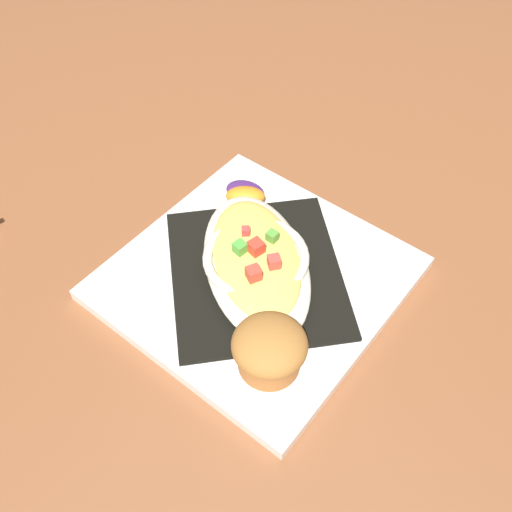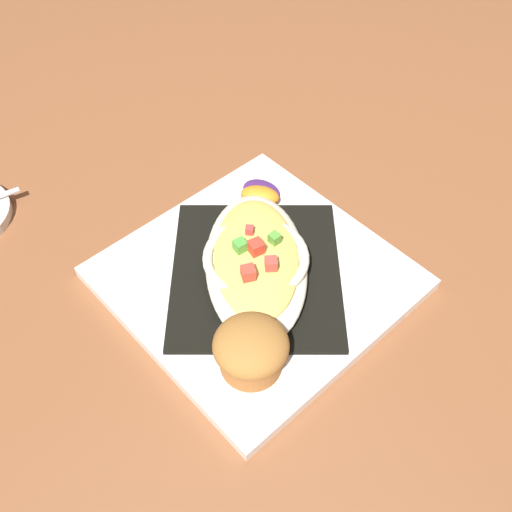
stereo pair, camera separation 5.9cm
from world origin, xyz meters
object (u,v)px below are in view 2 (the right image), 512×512
muffin (251,349)px  orange_garnish (260,194)px  square_plate (256,278)px  gratin_dish (256,260)px

muffin → orange_garnish: bearing=-128.0°
square_plate → gratin_dish: bearing=59.6°
gratin_dish → orange_garnish: 0.11m
gratin_dish → muffin: size_ratio=3.18×
square_plate → muffin: size_ratio=3.94×
square_plate → orange_garnish: size_ratio=4.18×
muffin → orange_garnish: muffin is taller
gratin_dish → orange_garnish: size_ratio=3.37×
gratin_dish → muffin: bearing=52.0°
gratin_dish → muffin: 0.11m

